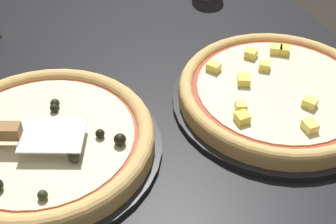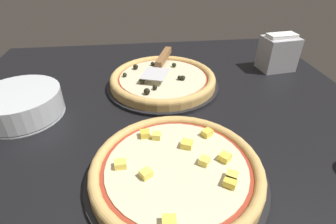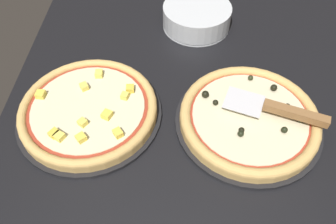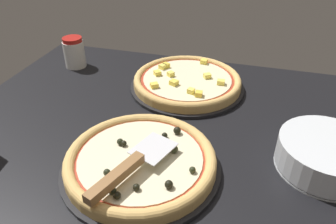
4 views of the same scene
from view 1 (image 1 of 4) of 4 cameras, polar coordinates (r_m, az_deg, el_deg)
The scene contains 5 objects.
ground_plane at distance 74.57cm, azimuth -6.85°, elevation -5.36°, with size 120.42×104.91×3.60cm, color black.
pizza_pan_front at distance 74.26cm, azimuth -14.68°, elevation -4.43°, with size 35.78×35.78×1.00cm, color black.
pizza_front at distance 72.79cm, azimuth -14.97°, elevation -3.25°, with size 33.64×33.64×4.26cm.
pizza_pan_back at distance 82.72cm, azimuth 13.12°, elevation 1.35°, with size 36.07×36.07×1.00cm, color black.
pizza_back at distance 81.42cm, azimuth 13.33°, elevation 2.52°, with size 33.91×33.91×3.89cm.
Camera 1 is at (51.31, -8.75, 51.60)cm, focal length 50.00 mm.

